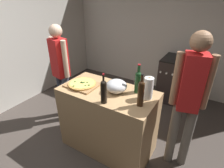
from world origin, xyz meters
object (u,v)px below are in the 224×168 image
at_px(mixing_bowl, 116,86).
at_px(pizza, 82,83).
at_px(stove, 175,79).
at_px(person_in_red, 188,97).
at_px(paper_towel_roll, 148,88).
at_px(person_in_stripes, 61,69).
at_px(wine_bottle_clear, 138,81).
at_px(wine_bottle_dark, 141,92).
at_px(wine_bottle_green, 104,91).

bearing_deg(mixing_bowl, pizza, -169.06).
bearing_deg(stove, person_in_red, -73.74).
xyz_separation_m(paper_towel_roll, person_in_stripes, (-1.49, 0.11, -0.12)).
bearing_deg(paper_towel_roll, person_in_red, 19.09).
distance_m(mixing_bowl, stove, 1.87).
relative_size(wine_bottle_clear, person_in_red, 0.21).
bearing_deg(paper_towel_roll, wine_bottle_dark, -94.48).
bearing_deg(person_in_stripes, paper_towel_roll, -4.24).
distance_m(stove, person_in_red, 1.71).
relative_size(wine_bottle_green, stove, 0.38).
xyz_separation_m(stove, person_in_stripes, (-1.45, -1.59, 0.48)).
xyz_separation_m(wine_bottle_dark, person_in_red, (0.42, 0.32, -0.09)).
bearing_deg(person_in_red, pizza, -166.79).
xyz_separation_m(pizza, stove, (0.79, 1.85, -0.50)).
height_order(pizza, wine_bottle_dark, wine_bottle_dark).
bearing_deg(person_in_red, person_in_stripes, -179.06).
relative_size(pizza, person_in_stripes, 0.22).
bearing_deg(wine_bottle_green, pizza, 158.09).
relative_size(pizza, stove, 0.39).
relative_size(pizza, wine_bottle_clear, 0.99).
distance_m(wine_bottle_dark, wine_bottle_green, 0.39).
bearing_deg(person_in_red, paper_towel_roll, -160.91).
distance_m(mixing_bowl, paper_towel_roll, 0.38).
relative_size(paper_towel_roll, wine_bottle_dark, 0.71).
distance_m(paper_towel_roll, person_in_stripes, 1.50).
bearing_deg(wine_bottle_dark, person_in_stripes, 168.88).
height_order(mixing_bowl, stove, mixing_bowl).
xyz_separation_m(paper_towel_roll, stove, (-0.04, 1.70, -0.60)).
bearing_deg(mixing_bowl, wine_bottle_clear, 30.68).
xyz_separation_m(wine_bottle_clear, person_in_red, (0.57, 0.07, -0.08)).
distance_m(pizza, wine_bottle_dark, 0.83).
distance_m(wine_bottle_green, wine_bottle_clear, 0.46).
bearing_deg(person_in_red, wine_bottle_dark, -142.81).
xyz_separation_m(mixing_bowl, wine_bottle_dark, (0.36, -0.12, 0.08)).
distance_m(paper_towel_roll, stove, 1.80).
xyz_separation_m(mixing_bowl, stove, (0.33, 1.76, -0.55)).
bearing_deg(paper_towel_roll, person_in_stripes, 175.76).
bearing_deg(wine_bottle_clear, paper_towel_roll, -23.40).
distance_m(pizza, stove, 2.07).
xyz_separation_m(person_in_stripes, person_in_red, (1.90, 0.03, 0.06)).
bearing_deg(wine_bottle_dark, person_in_red, 37.19).
height_order(paper_towel_roll, stove, paper_towel_roll).
xyz_separation_m(paper_towel_roll, wine_bottle_clear, (-0.16, 0.07, 0.02)).
relative_size(wine_bottle_green, person_in_red, 0.21).
distance_m(mixing_bowl, wine_bottle_clear, 0.26).
bearing_deg(person_in_stripes, wine_bottle_clear, -1.81).
bearing_deg(wine_bottle_dark, paper_towel_roll, 85.52).
height_order(pizza, mixing_bowl, mixing_bowl).
relative_size(mixing_bowl, stove, 0.28).
bearing_deg(person_in_stripes, pizza, -21.61).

